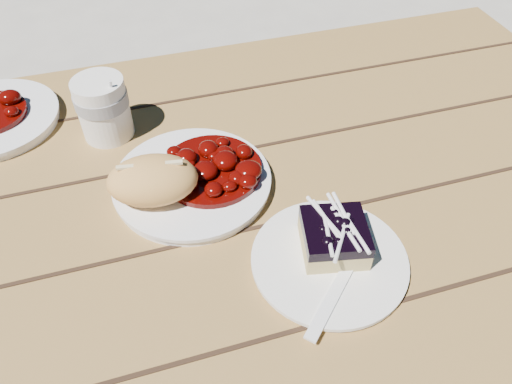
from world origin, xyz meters
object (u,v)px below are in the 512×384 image
object	(u,v)px
picnic_table	(41,303)
coffee_cup	(103,108)
dessert_plate	(329,261)
main_plate	(192,183)
blueberry_cake	(334,237)
bread_roll	(153,180)

from	to	relation	value
picnic_table	coffee_cup	distance (m)	0.32
dessert_plate	coffee_cup	distance (m)	0.43
main_plate	picnic_table	bearing A→B (deg)	-175.09
blueberry_cake	coffee_cup	world-z (taller)	coffee_cup
main_plate	bread_roll	xyz separation A→B (m)	(-0.06, -0.02, 0.04)
picnic_table	dessert_plate	world-z (taller)	dessert_plate
picnic_table	main_plate	bearing A→B (deg)	4.91
picnic_table	bread_roll	bearing A→B (deg)	0.70
bread_roll	dessert_plate	size ratio (longest dim) A/B	0.64
main_plate	blueberry_cake	bearing A→B (deg)	-49.08
main_plate	bread_roll	bearing A→B (deg)	-160.02
picnic_table	bread_roll	xyz separation A→B (m)	(0.21, 0.00, 0.21)
main_plate	dessert_plate	xyz separation A→B (m)	(0.14, -0.19, -0.00)
coffee_cup	dessert_plate	bearing A→B (deg)	-54.94
bread_roll	picnic_table	bearing A→B (deg)	-179.30
coffee_cup	picnic_table	bearing A→B (deg)	-130.70
picnic_table	coffee_cup	size ratio (longest dim) A/B	19.97
main_plate	coffee_cup	xyz separation A→B (m)	(-0.10, 0.16, 0.04)
dessert_plate	blueberry_cake	distance (m)	0.03
coffee_cup	main_plate	bearing A→B (deg)	-56.82
blueberry_cake	coffee_cup	distance (m)	0.42
blueberry_cake	main_plate	bearing A→B (deg)	142.81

